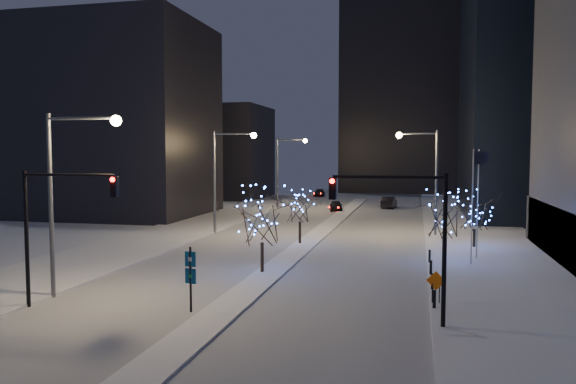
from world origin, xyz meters
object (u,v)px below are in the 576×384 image
(street_lamp_east, at_px, (427,168))
(traffic_signal_west, at_px, (53,216))
(holiday_tree_median_near, at_px, (262,217))
(car_near, at_px, (336,206))
(street_lamp_w_near, at_px, (67,179))
(holiday_tree_plaza_near, at_px, (445,216))
(holiday_tree_plaza_far, at_px, (475,212))
(street_lamp_w_far, at_px, (285,163))
(street_lamp_w_mid, at_px, (225,167))
(traffic_signal_east, at_px, (409,223))
(car_far, at_px, (319,193))
(holiday_tree_median_far, at_px, (300,207))
(car_mid, at_px, (389,202))
(wayfinding_sign, at_px, (190,272))
(construction_sign, at_px, (436,284))

(street_lamp_east, distance_m, traffic_signal_west, 35.30)
(street_lamp_east, bearing_deg, holiday_tree_median_near, -118.27)
(car_near, bearing_deg, holiday_tree_median_near, -98.42)
(holiday_tree_median_near, bearing_deg, street_lamp_w_near, -135.39)
(street_lamp_east, xyz_separation_m, traffic_signal_west, (-18.52, -30.00, -1.69))
(holiday_tree_plaza_near, height_order, holiday_tree_plaza_far, holiday_tree_plaza_near)
(street_lamp_w_far, height_order, holiday_tree_median_near, street_lamp_w_far)
(street_lamp_w_near, distance_m, holiday_tree_plaza_far, 31.68)
(traffic_signal_west, height_order, holiday_tree_median_near, traffic_signal_west)
(traffic_signal_west, bearing_deg, street_lamp_w_near, 103.96)
(street_lamp_w_mid, relative_size, street_lamp_w_far, 1.00)
(traffic_signal_east, relative_size, holiday_tree_plaza_near, 1.39)
(holiday_tree_median_near, bearing_deg, holiday_tree_plaza_near, 28.92)
(street_lamp_w_mid, relative_size, car_far, 2.28)
(street_lamp_w_mid, distance_m, car_near, 25.70)
(street_lamp_w_near, bearing_deg, street_lamp_w_mid, 90.00)
(holiday_tree_median_near, distance_m, holiday_tree_median_far, 11.96)
(traffic_signal_east, height_order, car_mid, traffic_signal_east)
(holiday_tree_plaza_far, height_order, wayfinding_sign, holiday_tree_plaza_far)
(street_lamp_east, distance_m, wayfinding_sign, 31.56)
(car_mid, bearing_deg, wayfinding_sign, 88.58)
(traffic_signal_west, relative_size, construction_sign, 4.23)
(street_lamp_w_mid, bearing_deg, wayfinding_sign, -74.12)
(street_lamp_w_far, xyz_separation_m, car_near, (7.44, -1.10, -5.79))
(construction_sign, bearing_deg, car_far, 116.03)
(car_near, xyz_separation_m, holiday_tree_plaza_near, (12.75, -34.09, 2.66))
(car_near, relative_size, holiday_tree_plaza_far, 0.87)
(street_lamp_w_near, distance_m, car_mid, 56.92)
(street_lamp_w_far, xyz_separation_m, construction_sign, (19.24, -46.98, -5.35))
(traffic_signal_west, xyz_separation_m, holiday_tree_plaza_far, (22.35, 23.69, -1.69))
(traffic_signal_west, relative_size, car_near, 1.69)
(wayfinding_sign, bearing_deg, car_mid, 93.10)
(traffic_signal_east, bearing_deg, street_lamp_w_mid, 124.51)
(street_lamp_east, bearing_deg, holiday_tree_plaza_near, -84.95)
(holiday_tree_plaza_far, bearing_deg, construction_sign, -100.94)
(street_lamp_w_mid, distance_m, traffic_signal_east, 31.60)
(holiday_tree_plaza_far, bearing_deg, wayfinding_sign, -124.25)
(street_lamp_w_near, distance_m, traffic_signal_west, 2.70)
(car_far, height_order, construction_sign, construction_sign)
(car_near, relative_size, wayfinding_sign, 1.26)
(holiday_tree_plaza_near, bearing_deg, holiday_tree_median_far, 155.09)
(traffic_signal_east, height_order, holiday_tree_plaza_far, traffic_signal_east)
(car_near, height_order, car_mid, car_mid)
(holiday_tree_median_far, bearing_deg, car_far, 98.11)
(car_far, relative_size, holiday_tree_median_near, 0.79)
(car_mid, relative_size, holiday_tree_median_near, 0.87)
(street_lamp_w_near, relative_size, construction_sign, 6.05)
(car_near, distance_m, car_mid, 9.01)
(street_lamp_w_mid, height_order, holiday_tree_plaza_far, street_lamp_w_mid)
(street_lamp_w_mid, height_order, street_lamp_w_far, same)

